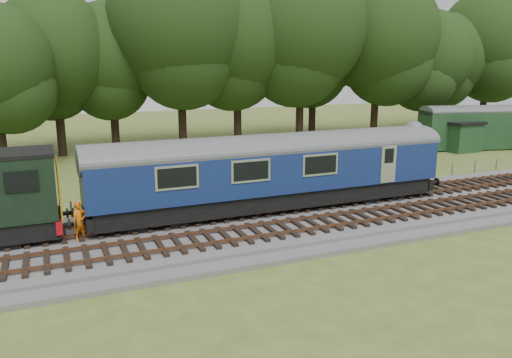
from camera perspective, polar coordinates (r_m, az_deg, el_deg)
name	(u,v)px	position (r m, az deg, el deg)	size (l,w,h in m)	color
ground	(297,222)	(24.23, 4.74, -4.97)	(120.00, 120.00, 0.00)	#495F23
ballast	(297,219)	(24.17, 4.75, -4.58)	(70.00, 7.00, 0.35)	#4C4C4F
track_north	(285,207)	(25.29, 3.29, -3.18)	(67.20, 2.40, 0.21)	black
track_south	(314,224)	(22.77, 6.63, -5.12)	(67.20, 2.40, 0.21)	black
fence	(260,200)	(28.11, 0.49, -2.37)	(64.00, 0.12, 1.00)	#6B6054
tree_line	(181,151)	(44.34, -8.57, 3.22)	(70.00, 8.00, 18.00)	black
dmu_railcar	(274,165)	(24.51, 2.06, 1.58)	(18.05, 2.86, 3.88)	black
worker	(80,221)	(21.83, -19.51, -4.55)	(0.59, 0.39, 1.63)	orange
parked_coach	(503,125)	(50.09, 26.34, 5.59)	(15.02, 6.23, 3.79)	#18361F
shed	(459,136)	(47.14, 22.15, 4.60)	(3.32, 3.32, 2.60)	#18361F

